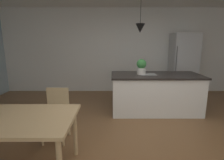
# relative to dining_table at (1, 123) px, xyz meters

# --- Properties ---
(ground_plane) EXTENTS (10.00, 8.40, 0.04)m
(ground_plane) POSITION_rel_dining_table_xyz_m (1.85, 0.66, -0.70)
(ground_plane) COLOR brown
(wall_back_kitchen) EXTENTS (10.00, 0.12, 2.70)m
(wall_back_kitchen) POSITION_rel_dining_table_xyz_m (1.85, 3.92, 0.67)
(wall_back_kitchen) COLOR white
(wall_back_kitchen) RESTS_ON ground_plane
(dining_table) EXTENTS (1.78, 0.91, 0.76)m
(dining_table) POSITION_rel_dining_table_xyz_m (0.00, 0.00, 0.00)
(dining_table) COLOR tan
(dining_table) RESTS_ON ground_plane
(chair_far_right) EXTENTS (0.41, 0.41, 0.87)m
(chair_far_right) POSITION_rel_dining_table_xyz_m (0.40, 0.83, -0.21)
(chair_far_right) COLOR tan
(chair_far_right) RESTS_ON ground_plane
(kitchen_island) EXTENTS (2.07, 0.98, 0.91)m
(kitchen_island) POSITION_rel_dining_table_xyz_m (2.37, 2.08, -0.22)
(kitchen_island) COLOR white
(kitchen_island) RESTS_ON ground_plane
(refrigerator) EXTENTS (0.76, 0.67, 1.91)m
(refrigerator) POSITION_rel_dining_table_xyz_m (3.56, 3.52, 0.27)
(refrigerator) COLOR #B2B5B7
(refrigerator) RESTS_ON ground_plane
(pendant_over_island_main) EXTENTS (0.21, 0.21, 0.86)m
(pendant_over_island_main) POSITION_rel_dining_table_xyz_m (1.96, 2.08, 1.25)
(pendant_over_island_main) COLOR black
(potted_plant_on_island) EXTENTS (0.22, 0.22, 0.36)m
(potted_plant_on_island) POSITION_rel_dining_table_xyz_m (2.02, 2.08, 0.40)
(potted_plant_on_island) COLOR beige
(potted_plant_on_island) RESTS_ON kitchen_island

